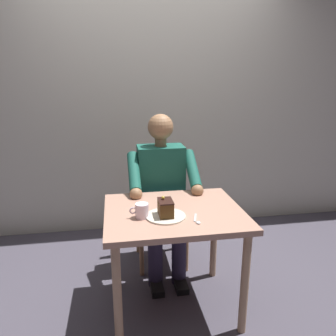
# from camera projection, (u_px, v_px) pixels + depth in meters

# --- Properties ---
(ground_plane) EXTENTS (14.00, 14.00, 0.00)m
(ground_plane) POSITION_uv_depth(u_px,v_px,m) (173.00, 305.00, 2.21)
(ground_plane) COLOR #46414D
(cafe_rear_panel) EXTENTS (6.40, 0.12, 3.00)m
(cafe_rear_panel) POSITION_uv_depth(u_px,v_px,m) (148.00, 80.00, 3.09)
(cafe_rear_panel) COLOR beige
(cafe_rear_panel) RESTS_ON ground
(dining_table) EXTENTS (0.87, 0.72, 0.71)m
(dining_table) POSITION_uv_depth(u_px,v_px,m) (174.00, 224.00, 2.05)
(dining_table) COLOR tan
(dining_table) RESTS_ON ground
(chair) EXTENTS (0.42, 0.42, 0.89)m
(chair) POSITION_uv_depth(u_px,v_px,m) (159.00, 204.00, 2.70)
(chair) COLOR tan
(chair) RESTS_ON ground
(seated_person) EXTENTS (0.53, 0.58, 1.26)m
(seated_person) POSITION_uv_depth(u_px,v_px,m) (162.00, 193.00, 2.49)
(seated_person) COLOR #1A5648
(seated_person) RESTS_ON ground
(dessert_plate) EXTENTS (0.24, 0.24, 0.01)m
(dessert_plate) POSITION_uv_depth(u_px,v_px,m) (166.00, 216.00, 1.92)
(dessert_plate) COLOR silver
(dessert_plate) RESTS_ON dining_table
(cake_slice) EXTENTS (0.08, 0.13, 0.12)m
(cake_slice) POSITION_uv_depth(u_px,v_px,m) (166.00, 208.00, 1.90)
(cake_slice) COLOR #4B2F14
(cake_slice) RESTS_ON dessert_plate
(coffee_cup) EXTENTS (0.11, 0.08, 0.09)m
(coffee_cup) POSITION_uv_depth(u_px,v_px,m) (142.00, 210.00, 1.90)
(coffee_cup) COLOR white
(coffee_cup) RESTS_ON dining_table
(dessert_spoon) EXTENTS (0.04, 0.14, 0.01)m
(dessert_spoon) POSITION_uv_depth(u_px,v_px,m) (197.00, 220.00, 1.86)
(dessert_spoon) COLOR silver
(dessert_spoon) RESTS_ON dining_table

